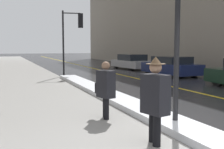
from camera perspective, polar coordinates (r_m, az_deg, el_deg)
sidewalk_slab at (r=18.65m, az=-17.17°, el=-0.30°), size 4.00×80.00×0.01m
road_centre_stripe at (r=20.00m, az=0.23°, el=0.32°), size 0.16×80.00×0.00m
snow_bank_curb at (r=10.27m, az=-0.47°, el=-4.24°), size 0.90×14.11×0.17m
traffic_light_near at (r=18.09m, az=-7.82°, el=9.13°), size 1.30×0.36×4.11m
pedestrian_in_fedora at (r=5.31m, az=8.76°, el=-4.55°), size 0.42×0.57×1.67m
pedestrian_with_shoulder_bag at (r=7.18m, az=-1.34°, el=-2.59°), size 0.39×0.71×1.48m
parked_car_navy at (r=18.77m, az=11.85°, el=1.64°), size 2.14×4.48×1.23m
parked_car_silver at (r=23.68m, az=4.01°, el=2.55°), size 2.16×4.37×1.24m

